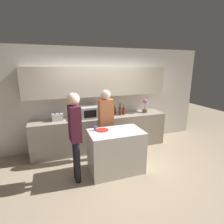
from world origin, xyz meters
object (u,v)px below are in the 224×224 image
toaster (57,117)px  person_center (106,119)px  bottle_1 (115,111)px  bottle_0 (112,112)px  plate_on_island (102,130)px  bottle_2 (120,111)px  bottle_3 (124,111)px  potted_plant (145,106)px  cup_0 (95,128)px  microwave (91,112)px  person_left (75,130)px

toaster → person_center: person_center is taller
bottle_1 → bottle_0: bearing=-136.0°
toaster → person_center: size_ratio=0.15×
bottle_1 → plate_on_island: (-0.68, -1.13, -0.09)m
plate_on_island → bottle_2: bearing=51.1°
bottle_1 → bottle_3: 0.26m
bottle_2 → plate_on_island: 1.27m
potted_plant → bottle_2: size_ratio=1.21×
plate_on_island → cup_0: bearing=161.4°
microwave → plate_on_island: 1.01m
bottle_3 → bottle_1: bearing=149.3°
cup_0 → toaster: bearing=126.7°
potted_plant → bottle_1: 0.90m
potted_plant → bottle_2: 0.78m
toaster → bottle_2: 1.65m
person_left → bottle_0: bearing=132.6°
bottle_1 → person_left: bearing=-133.8°
microwave → bottle_3: (0.93, -0.01, -0.05)m
microwave → bottle_0: 0.58m
potted_plant → bottle_3: (-0.67, -0.01, -0.09)m
bottle_2 → cup_0: bearing=-134.9°
bottle_0 → plate_on_island: 1.15m
plate_on_island → person_center: (0.22, 0.46, 0.10)m
toaster → potted_plant: potted_plant is taller
potted_plant → person_left: person_left is taller
bottle_3 → person_left: 1.91m
cup_0 → person_center: 0.55m
bottle_1 → bottle_3: bottle_3 is taller
microwave → plate_on_island: microwave is taller
bottle_0 → cup_0: bottle_0 is taller
potted_plant → person_center: person_center is taller
plate_on_island → potted_plant: bearing=32.6°
potted_plant → plate_on_island: 1.87m
bottle_2 → toaster: bearing=179.2°
cup_0 → person_center: size_ratio=0.06×
cup_0 → bottle_2: bearing=45.1°
bottle_1 → bottle_2: 0.18m
bottle_2 → person_center: person_center is taller
potted_plant → bottle_1: size_ratio=1.76×
toaster → bottle_1: (1.54, 0.12, -0.00)m
plate_on_island → bottle_3: bearing=47.8°
bottle_2 → bottle_1: bearing=126.0°
bottle_1 → microwave: bearing=-170.1°
plate_on_island → person_left: size_ratio=0.15×
microwave → toaster: 0.83m
potted_plant → bottle_3: size_ratio=1.45×
toaster → person_center: 1.21m
toaster → plate_on_island: bearing=-49.6°
bottle_0 → person_center: 0.64m
potted_plant → cup_0: 1.96m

